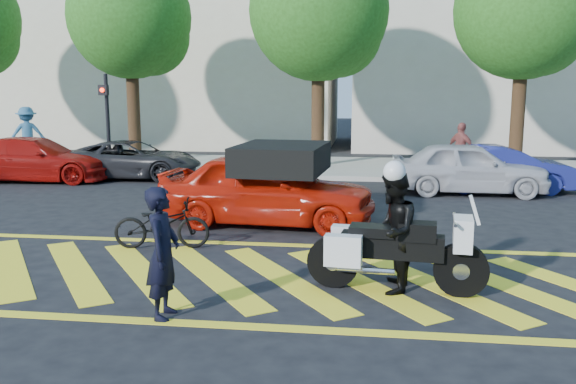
# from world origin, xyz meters

# --- Properties ---
(ground) EXTENTS (90.00, 90.00, 0.00)m
(ground) POSITION_xyz_m (0.00, 0.00, 0.00)
(ground) COLOR black
(ground) RESTS_ON ground
(sidewalk) EXTENTS (60.00, 5.00, 0.15)m
(sidewalk) POSITION_xyz_m (0.00, 12.00, 0.07)
(sidewalk) COLOR #9E998E
(sidewalk) RESTS_ON ground
(crosswalk) EXTENTS (12.33, 4.00, 0.01)m
(crosswalk) POSITION_xyz_m (-0.04, 0.00, 0.00)
(crosswalk) COLOR yellow
(crosswalk) RESTS_ON ground
(building_left) EXTENTS (16.00, 8.00, 10.00)m
(building_left) POSITION_xyz_m (-8.00, 21.00, 5.00)
(building_left) COLOR beige
(building_left) RESTS_ON ground
(building_right) EXTENTS (16.00, 8.00, 11.00)m
(building_right) POSITION_xyz_m (9.00, 21.00, 5.50)
(building_right) COLOR beige
(building_right) RESTS_ON ground
(tree_left) EXTENTS (4.20, 4.20, 7.26)m
(tree_left) POSITION_xyz_m (-6.37, 12.06, 4.99)
(tree_left) COLOR black
(tree_left) RESTS_ON ground
(tree_center) EXTENTS (4.60, 4.60, 7.56)m
(tree_center) POSITION_xyz_m (0.13, 12.06, 5.10)
(tree_center) COLOR black
(tree_center) RESTS_ON ground
(tree_right) EXTENTS (4.40, 4.40, 7.41)m
(tree_right) POSITION_xyz_m (6.63, 12.06, 5.05)
(tree_right) COLOR black
(tree_right) RESTS_ON ground
(signal_pole) EXTENTS (0.28, 0.43, 3.20)m
(signal_pole) POSITION_xyz_m (-6.50, 9.74, 1.92)
(signal_pole) COLOR black
(signal_pole) RESTS_ON ground
(officer_bike) EXTENTS (0.41, 0.61, 1.65)m
(officer_bike) POSITION_xyz_m (-0.75, -1.72, 0.82)
(officer_bike) COLOR black
(officer_bike) RESTS_ON ground
(bicycle) EXTENTS (1.75, 0.86, 0.88)m
(bicycle) POSITION_xyz_m (-1.87, 1.42, 0.44)
(bicycle) COLOR black
(bicycle) RESTS_ON ground
(police_motorcycle) EXTENTS (2.50, 0.84, 1.10)m
(police_motorcycle) POSITION_xyz_m (2.09, -0.37, 0.60)
(police_motorcycle) COLOR black
(police_motorcycle) RESTS_ON ground
(officer_moto) EXTENTS (0.73, 0.89, 1.70)m
(officer_moto) POSITION_xyz_m (2.08, -0.37, 0.85)
(officer_moto) COLOR black
(officer_moto) RESTS_ON ground
(red_convertible) EXTENTS (4.57, 2.16, 1.51)m
(red_convertible) POSITION_xyz_m (-0.33, 3.50, 0.75)
(red_convertible) COLOR #BC1808
(red_convertible) RESTS_ON ground
(parked_left) EXTENTS (4.67, 2.25, 1.31)m
(parked_left) POSITION_xyz_m (-8.19, 8.34, 0.66)
(parked_left) COLOR #9A0D09
(parked_left) RESTS_ON ground
(parked_mid_left) EXTENTS (4.25, 2.03, 1.17)m
(parked_mid_left) POSITION_xyz_m (-5.50, 9.20, 0.58)
(parked_mid_left) COLOR black
(parked_mid_left) RESTS_ON ground
(parked_mid_right) EXTENTS (4.11, 1.71, 1.39)m
(parked_mid_right) POSITION_xyz_m (4.36, 7.80, 0.70)
(parked_mid_right) COLOR #B8B7BC
(parked_mid_right) RESTS_ON ground
(parked_right) EXTENTS (3.82, 1.50, 1.24)m
(parked_right) POSITION_xyz_m (5.36, 8.28, 0.62)
(parked_right) COLOR navy
(parked_right) RESTS_ON ground
(pedestrian_left) EXTENTS (1.44, 1.27, 1.93)m
(pedestrian_left) POSITION_xyz_m (-10.57, 12.01, 1.12)
(pedestrian_left) COLOR #326389
(pedestrian_left) RESTS_ON sidewalk
(pedestrian_right) EXTENTS (0.95, 0.94, 1.61)m
(pedestrian_right) POSITION_xyz_m (4.47, 10.00, 0.95)
(pedestrian_right) COLOR #974A44
(pedestrian_right) RESTS_ON sidewalk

